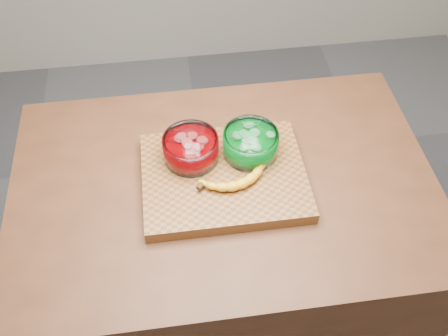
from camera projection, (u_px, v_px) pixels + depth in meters
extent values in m
plane|color=#555559|center=(224.00, 314.00, 2.10)|extent=(3.50, 3.50, 0.00)
cube|color=#4F2A17|center=(224.00, 261.00, 1.75)|extent=(1.20, 0.80, 0.90)
cube|color=brown|center=(224.00, 177.00, 1.39)|extent=(0.45, 0.35, 0.04)
cylinder|color=white|center=(191.00, 148.00, 1.38)|extent=(0.16, 0.16, 0.07)
cylinder|color=#A90004|center=(191.00, 151.00, 1.39)|extent=(0.13, 0.13, 0.04)
cylinder|color=#D74345|center=(191.00, 144.00, 1.37)|extent=(0.13, 0.13, 0.02)
cylinder|color=white|center=(251.00, 143.00, 1.39)|extent=(0.16, 0.16, 0.07)
cylinder|color=#008C1C|center=(250.00, 146.00, 1.40)|extent=(0.13, 0.13, 0.04)
cylinder|color=#66D972|center=(251.00, 139.00, 1.38)|extent=(0.13, 0.13, 0.02)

